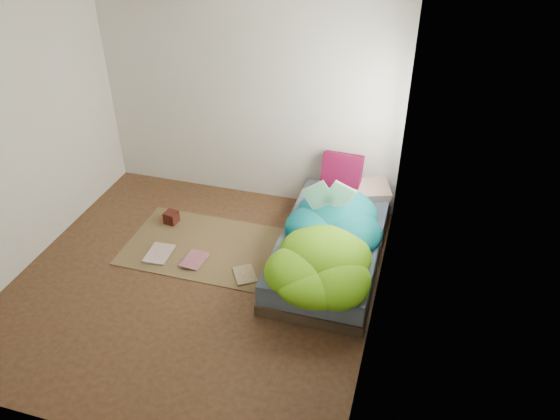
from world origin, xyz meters
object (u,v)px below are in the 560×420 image
at_px(bed, 331,247).
at_px(floor_book_b, 185,258).
at_px(open_book, 329,188).
at_px(wooden_box, 171,217).
at_px(pillow_magenta, 342,173).
at_px(floor_book_a, 148,252).

height_order(bed, floor_book_b, bed).
distance_m(open_book, wooden_box, 1.95).
xyz_separation_m(bed, floor_book_b, (-1.45, -0.42, -0.14)).
bearing_deg(wooden_box, floor_book_b, -53.44).
distance_m(bed, open_book, 0.65).
bearing_deg(open_book, pillow_magenta, 75.58).
bearing_deg(wooden_box, bed, -4.36).
height_order(pillow_magenta, floor_book_b, pillow_magenta).
height_order(floor_book_a, floor_book_b, floor_book_b).
height_order(bed, floor_book_a, bed).
xyz_separation_m(open_book, wooden_box, (-1.81, 0.04, -0.73)).
xyz_separation_m(bed, floor_book_a, (-1.87, -0.44, -0.14)).
distance_m(floor_book_a, floor_book_b, 0.41).
distance_m(wooden_box, floor_book_a, 0.59).
bearing_deg(wooden_box, open_book, -1.30).
xyz_separation_m(pillow_magenta, floor_book_a, (-1.79, -1.29, -0.54)).
xyz_separation_m(open_book, floor_book_a, (-1.80, -0.55, -0.78)).
relative_size(floor_book_a, floor_book_b, 1.13).
xyz_separation_m(bed, wooden_box, (-1.88, 0.14, -0.09)).
distance_m(wooden_box, floor_book_b, 0.71).
xyz_separation_m(bed, pillow_magenta, (-0.07, 0.85, 0.39)).
bearing_deg(pillow_magenta, open_book, -86.00).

